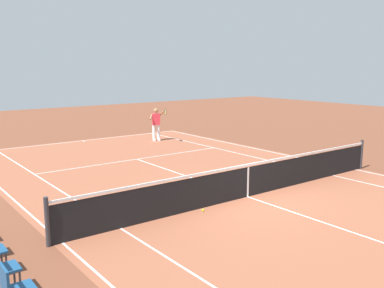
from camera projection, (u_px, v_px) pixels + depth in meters
ground_plane at (247, 197)px, 12.51m from camera, size 60.00×60.00×0.00m
court_slab at (247, 197)px, 12.51m from camera, size 24.20×11.40×0.00m
court_line_markings at (247, 197)px, 12.51m from camera, size 23.85×11.05×0.01m
tennis_net at (248, 180)px, 12.42m from camera, size 0.10×11.70×1.08m
tennis_player_near at (156, 123)px, 21.68m from camera, size 1.18×0.74×1.70m
tennis_ball at (203, 210)px, 11.25m from camera, size 0.07×0.07×0.07m
spectator_chair_3 at (14, 288)px, 6.36m from camera, size 0.44×0.44×0.88m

